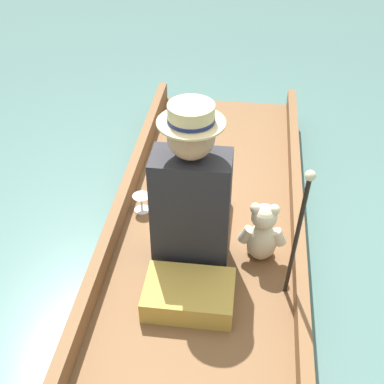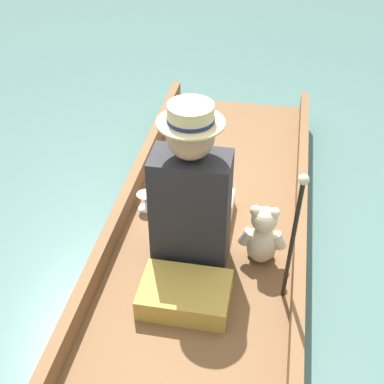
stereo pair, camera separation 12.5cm
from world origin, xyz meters
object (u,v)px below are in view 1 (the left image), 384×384
Objects in this scene: walking_cane at (298,230)px; seated_person at (193,199)px; wine_glass at (141,200)px; teddy_bear at (262,233)px.

seated_person is at bearing 144.93° from walking_cane.
seated_person is 0.56m from wine_glass.
seated_person is 0.42m from teddy_bear.
teddy_bear is (0.37, 0.00, -0.20)m from seated_person.
wine_glass is 1.18m from walking_cane.
teddy_bear reaches higher than wine_glass.
teddy_bear is at bearing -3.68° from seated_person.
seated_person reaches higher than wine_glass.
seated_person reaches higher than teddy_bear.
walking_cane reaches higher than teddy_bear.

